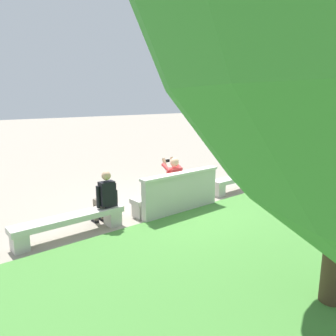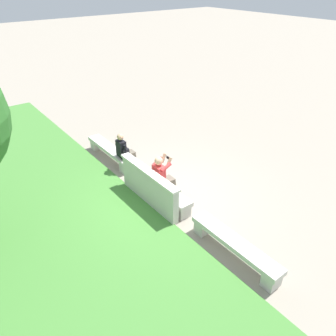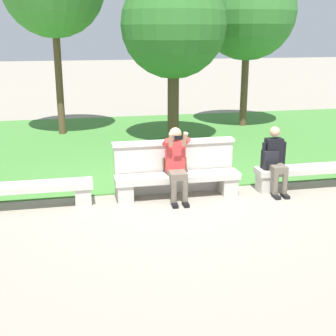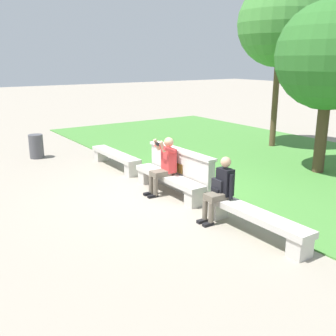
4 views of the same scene
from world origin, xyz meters
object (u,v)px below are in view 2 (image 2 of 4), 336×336
bench_near (159,189)px  bench_mid (110,151)px  person_distant (124,150)px  bench_main (235,246)px  backpack (125,153)px  person_photographer (163,175)px

bench_near → bench_mid: (2.72, 0.00, 0.00)m
bench_mid → person_distant: bearing=-175.5°
bench_mid → bench_near: bearing=180.0°
bench_main → bench_mid: size_ratio=1.00×
bench_near → backpack: (1.79, -0.01, 0.32)m
bench_near → person_photographer: person_photographer is taller
person_distant → backpack: person_distant is taller
bench_mid → backpack: (-0.93, -0.01, 0.32)m
person_photographer → bench_mid: bearing=1.6°
bench_near → backpack: size_ratio=5.45×
bench_near → person_photographer: bearing=-120.5°
bench_near → person_distant: person_distant is taller
bench_near → bench_mid: bearing=0.0°
bench_near → person_photographer: size_ratio=1.77×
person_photographer → person_distant: 1.92m
bench_main → person_photographer: person_photographer is taller
bench_main → bench_near: size_ratio=1.00×
bench_main → bench_near: (2.72, 0.00, 0.00)m
bench_mid → backpack: 0.98m
bench_near → bench_mid: size_ratio=1.00×
bench_main → backpack: 4.52m
bench_main → person_distant: 4.61m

